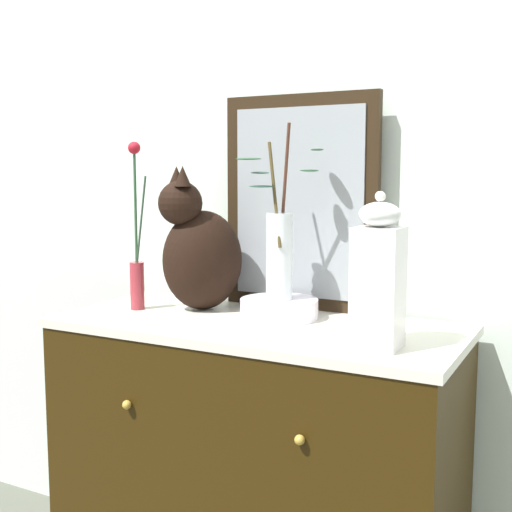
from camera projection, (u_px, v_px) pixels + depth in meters
name	position (u px, v px, depth m)	size (l,w,h in m)	color
wall_back	(305.00, 169.00, 2.04)	(4.40, 0.08, 2.60)	silver
sideboard	(256.00, 477.00, 1.86)	(1.11, 0.51, 0.89)	black
mirror_leaning	(300.00, 203.00, 1.95)	(0.48, 0.03, 0.63)	black
cat_sitting	(200.00, 251.00, 1.95)	(0.34, 0.38, 0.42)	black
vase_slim_green	(137.00, 260.00, 1.96)	(0.06, 0.04, 0.49)	maroon
bowl_porcelain	(279.00, 309.00, 1.85)	(0.22, 0.22, 0.05)	white
vase_glass_clear	(279.00, 249.00, 1.82)	(0.21, 0.21, 0.48)	silver
jar_lidded_porcelain	(378.00, 277.00, 1.51)	(0.11, 0.11, 0.36)	white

